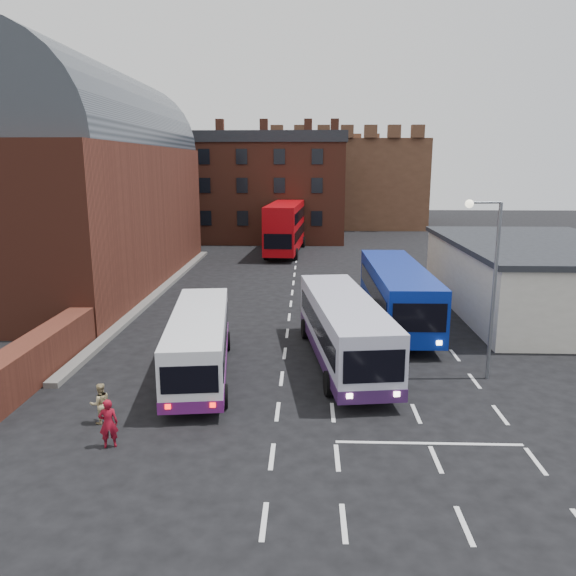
{
  "coord_description": "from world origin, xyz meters",
  "views": [
    {
      "loc": [
        1.04,
        -19.67,
        8.82
      ],
      "look_at": [
        0.0,
        10.0,
        2.2
      ],
      "focal_mm": 35.0,
      "sensor_mm": 36.0,
      "label": 1
    }
  ],
  "objects_px": {
    "pedestrian_red": "(108,423)",
    "bus_white_inbound": "(344,326)",
    "pedestrian_beige": "(100,403)",
    "bus_red_double": "(286,227)",
    "bus_blue": "(397,291)",
    "street_lamp": "(489,274)",
    "bus_white_outbound": "(199,339)"
  },
  "relations": [
    {
      "from": "pedestrian_red",
      "to": "bus_white_inbound",
      "type": "bearing_deg",
      "value": -152.37
    },
    {
      "from": "pedestrian_beige",
      "to": "bus_white_inbound",
      "type": "bearing_deg",
      "value": -175.93
    },
    {
      "from": "bus_white_inbound",
      "to": "pedestrian_red",
      "type": "bearing_deg",
      "value": 37.61
    },
    {
      "from": "bus_white_inbound",
      "to": "bus_red_double",
      "type": "relative_size",
      "value": 0.88
    },
    {
      "from": "bus_white_inbound",
      "to": "pedestrian_red",
      "type": "xyz_separation_m",
      "value": [
        -7.87,
        -7.9,
        -0.96
      ]
    },
    {
      "from": "bus_blue",
      "to": "bus_red_double",
      "type": "xyz_separation_m",
      "value": [
        -7.15,
        25.13,
        0.71
      ]
    },
    {
      "from": "bus_white_inbound",
      "to": "street_lamp",
      "type": "xyz_separation_m",
      "value": [
        5.67,
        -1.65,
        2.72
      ]
    },
    {
      "from": "bus_white_outbound",
      "to": "pedestrian_red",
      "type": "relative_size",
      "value": 6.17
    },
    {
      "from": "bus_white_outbound",
      "to": "bus_blue",
      "type": "distance_m",
      "value": 12.33
    },
    {
      "from": "bus_white_outbound",
      "to": "bus_red_double",
      "type": "height_order",
      "value": "bus_red_double"
    },
    {
      "from": "pedestrian_red",
      "to": "pedestrian_beige",
      "type": "height_order",
      "value": "pedestrian_red"
    },
    {
      "from": "pedestrian_red",
      "to": "bus_white_outbound",
      "type": "bearing_deg",
      "value": -122.31
    },
    {
      "from": "bus_red_double",
      "to": "street_lamp",
      "type": "height_order",
      "value": "street_lamp"
    },
    {
      "from": "bus_red_double",
      "to": "pedestrian_red",
      "type": "height_order",
      "value": "bus_red_double"
    },
    {
      "from": "bus_white_inbound",
      "to": "pedestrian_red",
      "type": "height_order",
      "value": "bus_white_inbound"
    },
    {
      "from": "bus_red_double",
      "to": "pedestrian_beige",
      "type": "bearing_deg",
      "value": 86.63
    },
    {
      "from": "street_lamp",
      "to": "bus_white_outbound",
      "type": "bearing_deg",
      "value": 179.37
    },
    {
      "from": "bus_blue",
      "to": "pedestrian_red",
      "type": "bearing_deg",
      "value": 51.24
    },
    {
      "from": "bus_red_double",
      "to": "pedestrian_beige",
      "type": "relative_size",
      "value": 8.73
    },
    {
      "from": "street_lamp",
      "to": "pedestrian_red",
      "type": "xyz_separation_m",
      "value": [
        -13.54,
        -6.25,
        -3.68
      ]
    },
    {
      "from": "bus_blue",
      "to": "street_lamp",
      "type": "height_order",
      "value": "street_lamp"
    },
    {
      "from": "bus_white_outbound",
      "to": "street_lamp",
      "type": "height_order",
      "value": "street_lamp"
    },
    {
      "from": "bus_white_outbound",
      "to": "bus_white_inbound",
      "type": "distance_m",
      "value": 6.37
    },
    {
      "from": "bus_white_outbound",
      "to": "street_lamp",
      "type": "xyz_separation_m",
      "value": [
        11.85,
        -0.13,
        2.92
      ]
    },
    {
      "from": "pedestrian_red",
      "to": "pedestrian_beige",
      "type": "xyz_separation_m",
      "value": [
        -0.86,
        1.65,
        -0.08
      ]
    },
    {
      "from": "bus_white_outbound",
      "to": "bus_red_double",
      "type": "bearing_deg",
      "value": 78.87
    },
    {
      "from": "bus_white_inbound",
      "to": "pedestrian_beige",
      "type": "height_order",
      "value": "bus_white_inbound"
    },
    {
      "from": "bus_red_double",
      "to": "bus_blue",
      "type": "bearing_deg",
      "value": 109.92
    },
    {
      "from": "bus_white_outbound",
      "to": "bus_blue",
      "type": "height_order",
      "value": "bus_blue"
    },
    {
      "from": "pedestrian_beige",
      "to": "pedestrian_red",
      "type": "bearing_deg",
      "value": 86.12
    },
    {
      "from": "bus_white_outbound",
      "to": "bus_red_double",
      "type": "xyz_separation_m",
      "value": [
        2.36,
        32.98,
        1.08
      ]
    },
    {
      "from": "bus_white_outbound",
      "to": "pedestrian_beige",
      "type": "relative_size",
      "value": 6.86
    }
  ]
}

